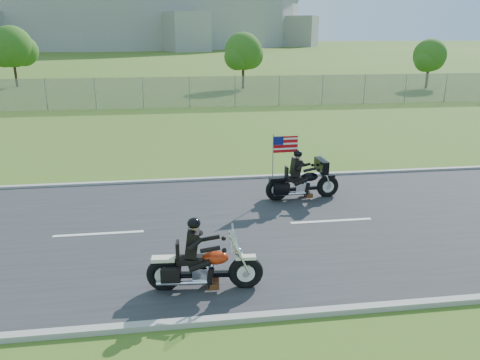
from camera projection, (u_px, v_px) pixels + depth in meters
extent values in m
plane|color=#3C551A|center=(180.00, 231.00, 11.89)|extent=(420.00, 420.00, 0.00)
cube|color=#28282B|center=(180.00, 230.00, 11.89)|extent=(120.00, 8.00, 0.04)
cube|color=#9E9B93|center=(178.00, 181.00, 15.70)|extent=(120.00, 0.18, 0.12)
cube|color=#9E9B93|center=(183.00, 323.00, 8.06)|extent=(120.00, 0.18, 0.12)
cube|color=gray|center=(95.00, 94.00, 29.79)|extent=(60.00, 0.03, 2.00)
cylinder|color=#A3A099|center=(115.00, 15.00, 166.52)|extent=(130.00, 130.00, 20.00)
cylinder|color=#382316|center=(243.00, 74.00, 40.59)|extent=(0.22, 0.22, 2.52)
sphere|color=#2E5416|center=(243.00, 51.00, 40.01)|extent=(3.20, 3.20, 3.20)
sphere|color=#2E5416|center=(250.00, 55.00, 40.65)|extent=(2.40, 2.40, 2.40)
sphere|color=#2E5416|center=(237.00, 57.00, 39.69)|extent=(2.24, 2.24, 2.24)
cylinder|color=#382316|center=(15.00, 71.00, 41.69)|extent=(0.22, 0.22, 2.80)
sphere|color=#2E5416|center=(12.00, 46.00, 41.05)|extent=(3.60, 3.60, 3.60)
sphere|color=#2E5416|center=(23.00, 51.00, 41.77)|extent=(2.70, 2.70, 2.70)
sphere|color=#2E5416|center=(3.00, 53.00, 40.69)|extent=(2.52, 2.52, 2.52)
cylinder|color=#382316|center=(427.00, 75.00, 40.84)|extent=(0.22, 0.22, 2.24)
sphere|color=#2E5416|center=(430.00, 55.00, 40.33)|extent=(2.80, 2.80, 2.80)
sphere|color=#2E5416|center=(433.00, 59.00, 40.90)|extent=(2.10, 2.10, 2.10)
sphere|color=#2E5416|center=(426.00, 60.00, 40.06)|extent=(1.96, 1.96, 1.96)
torus|color=black|center=(246.00, 272.00, 9.14)|extent=(0.70, 0.22, 0.69)
torus|color=black|center=(164.00, 275.00, 9.05)|extent=(0.70, 0.22, 0.69)
ellipsoid|color=#B72A0D|center=(215.00, 258.00, 9.00)|extent=(0.54, 0.34, 0.26)
cube|color=black|center=(190.00, 260.00, 8.99)|extent=(0.53, 0.32, 0.11)
cube|color=black|center=(192.00, 243.00, 8.88)|extent=(0.25, 0.39, 0.51)
sphere|color=black|center=(194.00, 223.00, 8.76)|extent=(0.27, 0.27, 0.25)
cube|color=silver|center=(235.00, 236.00, 8.89)|extent=(0.07, 0.43, 0.37)
torus|color=black|center=(328.00, 186.00, 14.16)|extent=(0.70, 0.21, 0.69)
torus|color=black|center=(277.00, 190.00, 13.87)|extent=(0.70, 0.21, 0.69)
ellipsoid|color=black|center=(310.00, 177.00, 13.95)|extent=(0.54, 0.33, 0.26)
cube|color=black|center=(294.00, 179.00, 13.87)|extent=(0.53, 0.31, 0.11)
cube|color=black|center=(296.00, 167.00, 13.77)|extent=(0.25, 0.39, 0.52)
sphere|color=black|center=(298.00, 154.00, 13.66)|extent=(0.27, 0.27, 0.25)
cube|color=black|center=(321.00, 166.00, 13.92)|extent=(0.25, 0.76, 0.37)
cube|color=#B70C11|center=(286.00, 144.00, 13.69)|extent=(0.75, 0.06, 0.49)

